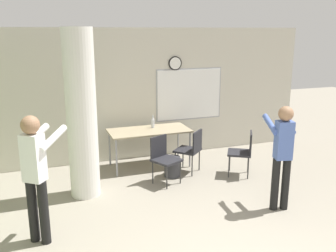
# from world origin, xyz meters

# --- Properties ---
(wall_back) EXTENTS (8.00, 0.15, 2.80)m
(wall_back) POSITION_xyz_m (0.02, 5.06, 1.40)
(wall_back) COLOR beige
(wall_back) RESTS_ON ground_plane
(support_pillar) EXTENTS (0.50, 0.50, 2.80)m
(support_pillar) POSITION_xyz_m (-1.32, 3.44, 1.40)
(support_pillar) COLOR silver
(support_pillar) RESTS_ON ground_plane
(folding_table) EXTENTS (1.64, 0.79, 0.78)m
(folding_table) POSITION_xyz_m (0.12, 4.39, 0.73)
(folding_table) COLOR tan
(folding_table) RESTS_ON ground_plane
(bottle_on_table) EXTENTS (0.07, 0.07, 0.27)m
(bottle_on_table) POSITION_xyz_m (0.24, 4.53, 0.88)
(bottle_on_table) COLOR silver
(bottle_on_table) RESTS_ON folding_table
(waste_bin) EXTENTS (0.31, 0.31, 0.39)m
(waste_bin) POSITION_xyz_m (0.36, 3.70, 0.20)
(waste_bin) COLOR #38383D
(waste_bin) RESTS_ON ground_plane
(chair_mid_room) EXTENTS (0.60, 0.60, 0.87)m
(chair_mid_room) POSITION_xyz_m (1.67, 3.29, 0.51)
(chair_mid_room) COLOR #232328
(chair_mid_room) RESTS_ON ground_plane
(chair_table_right) EXTENTS (0.62, 0.62, 0.87)m
(chair_table_right) POSITION_xyz_m (0.78, 3.77, 0.51)
(chair_table_right) COLOR #232328
(chair_table_right) RESTS_ON ground_plane
(chair_table_front) EXTENTS (0.59, 0.59, 0.87)m
(chair_table_front) POSITION_xyz_m (0.11, 3.47, 0.51)
(chair_table_front) COLOR #232328
(chair_table_front) RESTS_ON ground_plane
(person_playing_side) EXTENTS (0.47, 0.68, 1.66)m
(person_playing_side) POSITION_xyz_m (1.47, 1.87, 0.98)
(person_playing_side) COLOR black
(person_playing_side) RESTS_ON ground_plane
(person_watching_back) EXTENTS (0.63, 0.68, 1.73)m
(person_watching_back) POSITION_xyz_m (-2.08, 2.15, 1.02)
(person_watching_back) COLOR black
(person_watching_back) RESTS_ON ground_plane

